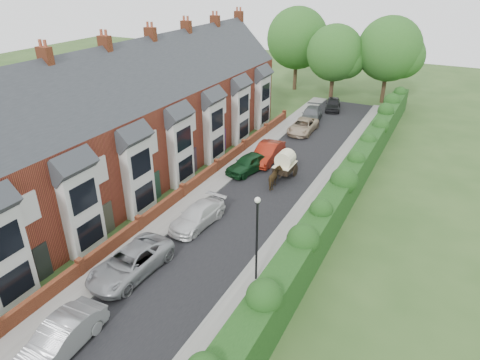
# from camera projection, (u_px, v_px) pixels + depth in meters

# --- Properties ---
(ground) EXTENTS (140.00, 140.00, 0.00)m
(ground) POSITION_uv_depth(u_px,v_px,m) (161.00, 306.00, 21.46)
(ground) COLOR #2D4C1E
(ground) RESTS_ON ground
(road) EXTENTS (6.00, 58.00, 0.02)m
(road) POSITION_uv_depth(u_px,v_px,m) (248.00, 206.00, 30.42)
(road) COLOR black
(road) RESTS_ON ground
(pavement_hedge_side) EXTENTS (2.20, 58.00, 0.12)m
(pavement_hedge_side) POSITION_uv_depth(u_px,v_px,m) (303.00, 219.00, 28.73)
(pavement_hedge_side) COLOR gray
(pavement_hedge_side) RESTS_ON ground
(pavement_house_side) EXTENTS (1.70, 58.00, 0.12)m
(pavement_house_side) POSITION_uv_depth(u_px,v_px,m) (202.00, 194.00, 31.96)
(pavement_house_side) COLOR gray
(pavement_house_side) RESTS_ON ground
(kerb_hedge_side) EXTENTS (0.18, 58.00, 0.13)m
(kerb_hedge_side) POSITION_uv_depth(u_px,v_px,m) (288.00, 216.00, 29.15)
(kerb_hedge_side) COLOR gray
(kerb_hedge_side) RESTS_ON ground
(kerb_house_side) EXTENTS (0.18, 58.00, 0.13)m
(kerb_house_side) POSITION_uv_depth(u_px,v_px,m) (211.00, 196.00, 31.63)
(kerb_house_side) COLOR gray
(kerb_house_side) RESTS_ON ground
(hedge) EXTENTS (2.10, 58.00, 2.85)m
(hedge) POSITION_uv_depth(u_px,v_px,m) (331.00, 206.00, 27.31)
(hedge) COLOR black
(hedge) RESTS_ON ground
(terrace_row) EXTENTS (9.05, 40.50, 11.50)m
(terrace_row) POSITION_uv_depth(u_px,v_px,m) (118.00, 129.00, 31.83)
(terrace_row) COLOR brown
(terrace_row) RESTS_ON ground
(garden_wall_row) EXTENTS (0.35, 40.35, 1.10)m
(garden_wall_row) POSITION_uv_depth(u_px,v_px,m) (183.00, 192.00, 31.39)
(garden_wall_row) COLOR brown
(garden_wall_row) RESTS_ON ground
(lamppost) EXTENTS (0.32, 0.32, 5.16)m
(lamppost) POSITION_uv_depth(u_px,v_px,m) (257.00, 229.00, 21.79)
(lamppost) COLOR black
(lamppost) RESTS_ON ground
(tree_far_left) EXTENTS (7.14, 6.80, 9.29)m
(tree_far_left) POSITION_uv_depth(u_px,v_px,m) (338.00, 54.00, 51.89)
(tree_far_left) COLOR #332316
(tree_far_left) RESTS_ON ground
(tree_far_right) EXTENTS (7.98, 7.60, 10.31)m
(tree_far_right) POSITION_uv_depth(u_px,v_px,m) (393.00, 51.00, 50.76)
(tree_far_right) COLOR #332316
(tree_far_right) RESTS_ON ground
(tree_far_back) EXTENTS (8.40, 8.00, 10.82)m
(tree_far_back) POSITION_uv_depth(u_px,v_px,m) (300.00, 40.00, 56.29)
(tree_far_back) COLOR #332316
(tree_far_back) RESTS_ON ground
(car_silver_a) EXTENTS (1.81, 4.62, 1.50)m
(car_silver_a) POSITION_uv_depth(u_px,v_px,m) (60.00, 338.00, 18.68)
(car_silver_a) COLOR #98999D
(car_silver_a) RESTS_ON ground
(car_silver_b) EXTENTS (2.73, 5.43, 1.47)m
(car_silver_b) POSITION_uv_depth(u_px,v_px,m) (131.00, 262.00, 23.46)
(car_silver_b) COLOR #94969A
(car_silver_b) RESTS_ON ground
(car_white) EXTENTS (2.28, 4.78, 1.34)m
(car_white) POSITION_uv_depth(u_px,v_px,m) (198.00, 216.00, 27.99)
(car_white) COLOR silver
(car_white) RESTS_ON ground
(car_green) EXTENTS (2.84, 4.70, 1.50)m
(car_green) POSITION_uv_depth(u_px,v_px,m) (249.00, 163.00, 35.24)
(car_green) COLOR #103618
(car_green) RESTS_ON ground
(car_red) EXTENTS (1.89, 4.91, 1.60)m
(car_red) POSITION_uv_depth(u_px,v_px,m) (267.00, 153.00, 37.10)
(car_red) COLOR maroon
(car_red) RESTS_ON ground
(car_beige) EXTENTS (2.31, 4.85, 1.34)m
(car_beige) POSITION_uv_depth(u_px,v_px,m) (303.00, 126.00, 43.67)
(car_beige) COLOR tan
(car_beige) RESTS_ON ground
(car_grey) EXTENTS (2.79, 5.16, 1.42)m
(car_grey) POSITION_uv_depth(u_px,v_px,m) (311.00, 115.00, 46.96)
(car_grey) COLOR #55585D
(car_grey) RESTS_ON ground
(car_black) EXTENTS (2.58, 4.42, 1.41)m
(car_black) POSITION_uv_depth(u_px,v_px,m) (333.00, 104.00, 50.54)
(car_black) COLOR black
(car_black) RESTS_ON ground
(horse) EXTENTS (1.18, 1.99, 1.58)m
(horse) POSITION_uv_depth(u_px,v_px,m) (275.00, 178.00, 32.65)
(horse) COLOR #422F18
(horse) RESTS_ON ground
(horse_cart) EXTENTS (1.46, 3.22, 2.32)m
(horse_cart) POSITION_uv_depth(u_px,v_px,m) (285.00, 162.00, 34.01)
(horse_cart) COLOR black
(horse_cart) RESTS_ON ground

